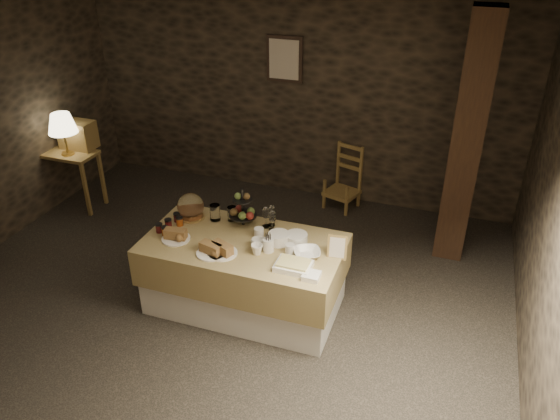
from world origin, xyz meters
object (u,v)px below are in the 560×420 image
(console_table, at_px, (69,162))
(chair, at_px, (343,180))
(fruit_stand, at_px, (243,211))
(wine_rack, at_px, (78,134))
(timber_column, at_px, (466,142))
(table_lamp, at_px, (62,124))
(buffet_table, at_px, (244,270))

(console_table, bearing_deg, chair, 19.32)
(console_table, bearing_deg, fruit_stand, -17.66)
(chair, height_order, fruit_stand, fruit_stand)
(wine_rack, height_order, timber_column, timber_column)
(console_table, distance_m, fruit_stand, 2.82)
(chair, bearing_deg, wine_rack, -145.81)
(wine_rack, bearing_deg, chair, 16.64)
(table_lamp, bearing_deg, chair, 20.41)
(buffet_table, xyz_separation_m, fruit_stand, (-0.12, 0.29, 0.45))
(console_table, distance_m, wine_rack, 0.35)
(wine_rack, bearing_deg, buffet_table, -25.67)
(chair, bearing_deg, console_table, -143.13)
(buffet_table, xyz_separation_m, table_lamp, (-2.74, 1.09, 0.71))
(console_table, bearing_deg, wine_rack, 74.48)
(buffet_table, distance_m, fruit_stand, 0.54)
(console_table, height_order, timber_column, timber_column)
(console_table, height_order, chair, chair)
(chair, height_order, timber_column, timber_column)
(buffet_table, height_order, table_lamp, table_lamp)
(wine_rack, bearing_deg, console_table, -105.52)
(wine_rack, height_order, fruit_stand, fruit_stand)
(buffet_table, relative_size, console_table, 2.46)
(table_lamp, height_order, wine_rack, table_lamp)
(fruit_stand, bearing_deg, wine_rack, 158.55)
(table_lamp, height_order, chair, table_lamp)
(chair, relative_size, timber_column, 0.24)
(buffet_table, xyz_separation_m, wine_rack, (-2.74, 1.32, 0.49))
(table_lamp, bearing_deg, timber_column, 6.39)
(wine_rack, xyz_separation_m, timber_column, (4.50, 0.27, 0.40))
(table_lamp, height_order, timber_column, timber_column)
(chair, xyz_separation_m, timber_column, (1.36, -0.67, 0.94))
(console_table, xyz_separation_m, wine_rack, (0.05, 0.18, 0.30))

